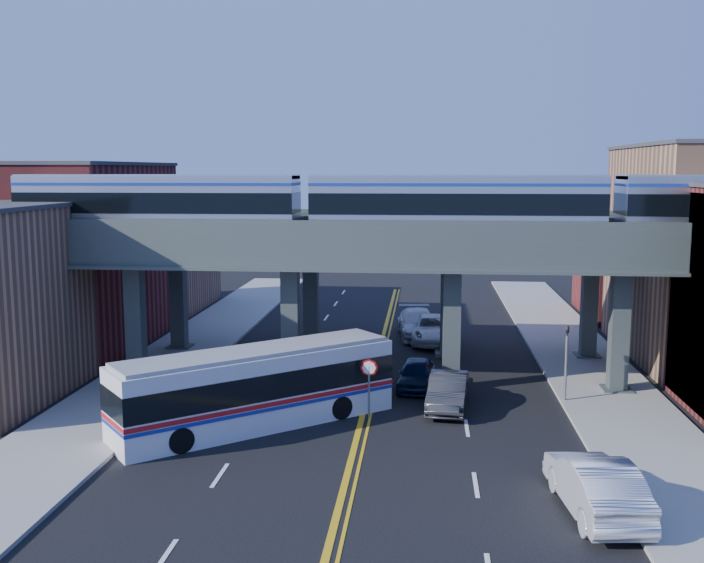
{
  "coord_description": "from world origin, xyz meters",
  "views": [
    {
      "loc": [
        2.66,
        -29.98,
        10.77
      ],
      "look_at": [
        -0.83,
        7.08,
        5.43
      ],
      "focal_mm": 40.0,
      "sensor_mm": 36.0,
      "label": 1
    }
  ],
  "objects_px": {
    "car_lane_a": "(417,374)",
    "car_lane_c": "(432,329)",
    "stop_sign": "(369,379)",
    "car_lane_d": "(418,324)",
    "traffic_signal": "(566,355)",
    "car_lane_b": "(448,392)",
    "car_parked_curb": "(596,485)",
    "transit_bus": "(257,388)",
    "transit_train": "(455,204)"
  },
  "relations": [
    {
      "from": "car_lane_a",
      "to": "car_lane_c",
      "type": "distance_m",
      "value": 10.61
    },
    {
      "from": "stop_sign",
      "to": "car_lane_d",
      "type": "height_order",
      "value": "stop_sign"
    },
    {
      "from": "traffic_signal",
      "to": "car_lane_c",
      "type": "relative_size",
      "value": 0.69
    },
    {
      "from": "car_lane_a",
      "to": "car_lane_c",
      "type": "height_order",
      "value": "car_lane_c"
    },
    {
      "from": "car_lane_b",
      "to": "car_parked_curb",
      "type": "height_order",
      "value": "car_parked_curb"
    },
    {
      "from": "car_lane_d",
      "to": "car_parked_curb",
      "type": "distance_m",
      "value": 26.46
    },
    {
      "from": "traffic_signal",
      "to": "transit_bus",
      "type": "xyz_separation_m",
      "value": [
        -13.54,
        -4.51,
        -0.67
      ]
    },
    {
      "from": "car_lane_b",
      "to": "car_lane_c",
      "type": "relative_size",
      "value": 0.81
    },
    {
      "from": "transit_train",
      "to": "car_parked_curb",
      "type": "xyz_separation_m",
      "value": [
        4.05,
        -13.84,
        -8.19
      ]
    },
    {
      "from": "car_lane_b",
      "to": "car_lane_d",
      "type": "distance_m",
      "value": 15.37
    },
    {
      "from": "transit_train",
      "to": "stop_sign",
      "type": "relative_size",
      "value": 16.39
    },
    {
      "from": "stop_sign",
      "to": "car_lane_a",
      "type": "xyz_separation_m",
      "value": [
        2.01,
        4.95,
        -1.04
      ]
    },
    {
      "from": "stop_sign",
      "to": "transit_train",
      "type": "bearing_deg",
      "value": 53.02
    },
    {
      "from": "car_lane_c",
      "to": "transit_train",
      "type": "bearing_deg",
      "value": -88.15
    },
    {
      "from": "transit_bus",
      "to": "car_lane_d",
      "type": "xyz_separation_m",
      "value": [
        6.6,
        18.47,
        -0.76
      ]
    },
    {
      "from": "car_lane_c",
      "to": "stop_sign",
      "type": "bearing_deg",
      "value": -103.49
    },
    {
      "from": "car_lane_a",
      "to": "car_parked_curb",
      "type": "xyz_separation_m",
      "value": [
        5.81,
        -13.79,
        0.19
      ]
    },
    {
      "from": "transit_bus",
      "to": "car_lane_d",
      "type": "relative_size",
      "value": 1.88
    },
    {
      "from": "transit_train",
      "to": "car_lane_d",
      "type": "bearing_deg",
      "value": 98.59
    },
    {
      "from": "car_lane_c",
      "to": "car_parked_curb",
      "type": "relative_size",
      "value": 1.07
    },
    {
      "from": "car_lane_a",
      "to": "car_lane_c",
      "type": "relative_size",
      "value": 0.71
    },
    {
      "from": "car_lane_d",
      "to": "car_parked_curb",
      "type": "xyz_separation_m",
      "value": [
        5.86,
        -25.8,
        0.05
      ]
    },
    {
      "from": "traffic_signal",
      "to": "transit_bus",
      "type": "distance_m",
      "value": 14.29
    },
    {
      "from": "traffic_signal",
      "to": "car_lane_c",
      "type": "bearing_deg",
      "value": 115.7
    },
    {
      "from": "car_lane_b",
      "to": "car_lane_d",
      "type": "relative_size",
      "value": 0.81
    },
    {
      "from": "traffic_signal",
      "to": "car_lane_d",
      "type": "distance_m",
      "value": 15.65
    },
    {
      "from": "car_lane_a",
      "to": "car_lane_c",
      "type": "bearing_deg",
      "value": 90.13
    },
    {
      "from": "car_lane_c",
      "to": "car_parked_curb",
      "type": "xyz_separation_m",
      "value": [
        4.95,
        -24.37,
        0.09
      ]
    },
    {
      "from": "car_parked_curb",
      "to": "transit_train",
      "type": "bearing_deg",
      "value": -80.37
    },
    {
      "from": "transit_bus",
      "to": "car_lane_d",
      "type": "distance_m",
      "value": 19.63
    },
    {
      "from": "transit_train",
      "to": "traffic_signal",
      "type": "relative_size",
      "value": 10.51
    },
    {
      "from": "transit_train",
      "to": "car_lane_a",
      "type": "relative_size",
      "value": 10.17
    },
    {
      "from": "car_lane_a",
      "to": "car_lane_b",
      "type": "bearing_deg",
      "value": -61.42
    },
    {
      "from": "car_lane_d",
      "to": "car_parked_curb",
      "type": "height_order",
      "value": "car_parked_curb"
    },
    {
      "from": "car_lane_b",
      "to": "car_lane_d",
      "type": "bearing_deg",
      "value": 101.04
    },
    {
      "from": "car_lane_b",
      "to": "car_parked_curb",
      "type": "distance_m",
      "value": 11.37
    },
    {
      "from": "car_lane_c",
      "to": "car_parked_curb",
      "type": "distance_m",
      "value": 24.86
    },
    {
      "from": "transit_train",
      "to": "traffic_signal",
      "type": "height_order",
      "value": "transit_train"
    },
    {
      "from": "transit_bus",
      "to": "car_parked_curb",
      "type": "xyz_separation_m",
      "value": [
        12.46,
        -7.33,
        -0.71
      ]
    },
    {
      "from": "transit_bus",
      "to": "car_lane_d",
      "type": "bearing_deg",
      "value": 30.62
    },
    {
      "from": "transit_train",
      "to": "car_lane_b",
      "type": "xyz_separation_m",
      "value": [
        -0.3,
        -3.34,
        -8.31
      ]
    },
    {
      "from": "transit_train",
      "to": "car_lane_a",
      "type": "xyz_separation_m",
      "value": [
        -1.75,
        -0.05,
        -8.38
      ]
    },
    {
      "from": "stop_sign",
      "to": "car_lane_a",
      "type": "bearing_deg",
      "value": 67.88
    },
    {
      "from": "car_lane_a",
      "to": "car_parked_curb",
      "type": "height_order",
      "value": "car_parked_curb"
    },
    {
      "from": "traffic_signal",
      "to": "car_parked_curb",
      "type": "xyz_separation_m",
      "value": [
        -1.08,
        -11.84,
        -1.39
      ]
    },
    {
      "from": "stop_sign",
      "to": "car_lane_a",
      "type": "height_order",
      "value": "stop_sign"
    },
    {
      "from": "traffic_signal",
      "to": "stop_sign",
      "type": "bearing_deg",
      "value": -161.37
    },
    {
      "from": "transit_train",
      "to": "car_lane_d",
      "type": "distance_m",
      "value": 14.63
    },
    {
      "from": "car_lane_c",
      "to": "car_lane_d",
      "type": "height_order",
      "value": "car_lane_d"
    },
    {
      "from": "transit_train",
      "to": "car_parked_curb",
      "type": "relative_size",
      "value": 7.76
    }
  ]
}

